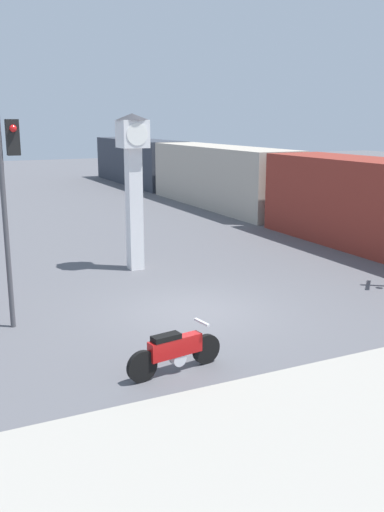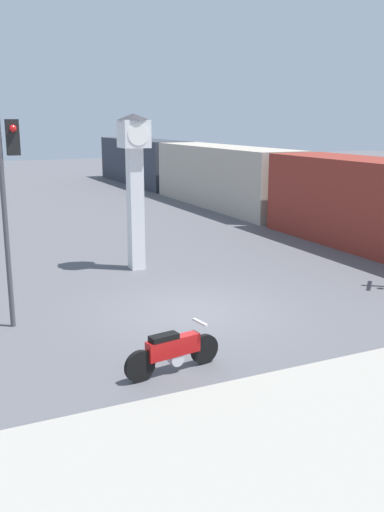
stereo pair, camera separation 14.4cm
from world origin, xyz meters
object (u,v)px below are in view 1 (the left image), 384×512
object	(u,v)px
motorcycle	(175,351)
clock_tower	(133,169)
traffic_light	(9,186)
freight_train	(220,176)

from	to	relation	value
motorcycle	clock_tower	bearing A→B (deg)	66.58
traffic_light	motorcycle	bearing A→B (deg)	-59.61
clock_tower	traffic_light	distance (m)	5.91
freight_train	motorcycle	bearing A→B (deg)	-120.58
motorcycle	freight_train	xyz separation A→B (m)	(11.41, 19.31, 1.25)
clock_tower	freight_train	xyz separation A→B (m)	(9.33, 11.39, -1.61)
motorcycle	clock_tower	xyz separation A→B (m)	(2.08, 7.92, 2.86)
motorcycle	freight_train	bearing A→B (deg)	50.70
motorcycle	freight_train	size ratio (longest dim) A/B	0.05
motorcycle	traffic_light	bearing A→B (deg)	111.67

